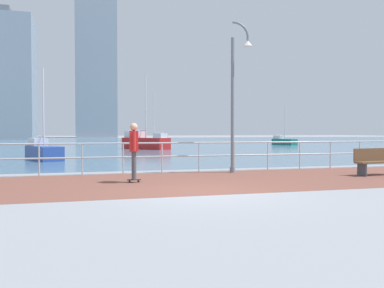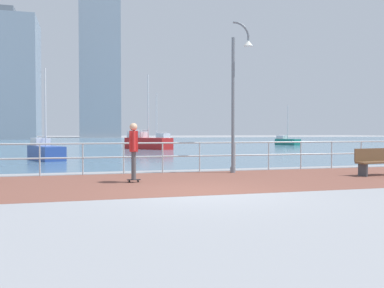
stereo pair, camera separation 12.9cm
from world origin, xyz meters
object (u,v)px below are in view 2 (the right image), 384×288
lamppost (237,89)px  skateboarder (134,147)px  sailboat_red (157,141)px  park_bench (376,161)px  sailboat_blue (45,151)px  sailboat_navy (287,141)px  sailboat_yellow (147,142)px

lamppost → skateboarder: lamppost is taller
sailboat_red → park_bench: bearing=-86.9°
skateboarder → sailboat_blue: size_ratio=0.36×
sailboat_red → sailboat_navy: (14.45, -1.52, -0.11)m
sailboat_yellow → park_bench: bearing=-80.1°
sailboat_yellow → sailboat_navy: size_ratio=1.42×
lamppost → sailboat_blue: size_ratio=1.14×
lamppost → sailboat_navy: 32.87m
skateboarder → park_bench: skateboarder is taller
lamppost → sailboat_blue: bearing=128.5°
sailboat_blue → sailboat_yellow: sailboat_yellow is taller
sailboat_yellow → sailboat_navy: 18.14m
sailboat_red → sailboat_blue: 22.62m
lamppost → sailboat_red: sailboat_red is taller
lamppost → sailboat_navy: size_ratio=1.23×
park_bench → sailboat_yellow: bearing=99.9°
skateboarder → lamppost: bearing=25.8°
sailboat_blue → sailboat_yellow: 14.26m
skateboarder → sailboat_yellow: size_ratio=0.27×
park_bench → sailboat_red: bearing=93.1°
sailboat_red → skateboarder: bearing=-101.7°
skateboarder → sailboat_navy: 36.59m
sailboat_blue → skateboarder: bearing=-73.6°
park_bench → sailboat_navy: bearing=67.1°
sailboat_navy → sailboat_red: bearing=174.0°
lamppost → park_bench: (4.20, -2.16, -2.56)m
sailboat_red → sailboat_blue: size_ratio=1.15×
sailboat_yellow → lamppost: bearing=-90.3°
skateboarder → sailboat_navy: sailboat_navy is taller
skateboarder → sailboat_blue: (-3.28, 11.11, -0.59)m
lamppost → sailboat_red: (2.51, 29.55, -2.51)m
skateboarder → park_bench: bearing=-1.5°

